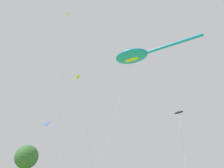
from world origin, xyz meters
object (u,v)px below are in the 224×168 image
object	(u,v)px
small_kite_tiny_distant	(80,88)
small_kite_bird_shape	(179,113)
small_kite_triangle_green	(47,126)
tree_oak_left	(27,157)
big_show_kite	(134,56)
small_kite_delta_white	(68,14)

from	to	relation	value
small_kite_tiny_distant	small_kite_bird_shape	distance (m)	15.01
small_kite_triangle_green	tree_oak_left	distance (m)	41.19
small_kite_bird_shape	small_kite_triangle_green	size ratio (longest dim) A/B	1.02
big_show_kite	small_kite_tiny_distant	xyz separation A→B (m)	(-0.00, 11.50, -0.35)
small_kite_tiny_distant	small_kite_delta_white	distance (m)	12.08
small_kite_bird_shape	small_kite_delta_white	distance (m)	22.57
small_kite_tiny_distant	small_kite_delta_white	bearing A→B (deg)	96.62
big_show_kite	small_kite_triangle_green	xyz separation A→B (m)	(-3.57, 13.55, -6.34)
small_kite_tiny_distant	small_kite_delta_white	xyz separation A→B (m)	(-4.02, -1.47, 11.29)
small_kite_bird_shape	small_kite_delta_white	xyz separation A→B (m)	(-10.62, 10.89, 16.68)
small_kite_delta_white	tree_oak_left	size ratio (longest dim) A/B	2.46
small_kite_tiny_distant	small_kite_bird_shape	bearing A→B (deg)	-165.40
big_show_kite	tree_oak_left	bearing A→B (deg)	-25.38
small_kite_tiny_distant	small_kite_triangle_green	distance (m)	7.26
small_kite_bird_shape	small_kite_triangle_green	distance (m)	17.64
big_show_kite	small_kite_tiny_distant	bearing A→B (deg)	-16.90
tree_oak_left	small_kite_bird_shape	bearing A→B (deg)	-91.39
small_kite_triangle_green	small_kite_delta_white	world-z (taller)	small_kite_delta_white
big_show_kite	small_kite_triangle_green	bearing A→B (deg)	-2.17
big_show_kite	tree_oak_left	size ratio (longest dim) A/B	1.40
small_kite_bird_shape	tree_oak_left	distance (m)	54.00
small_kite_delta_white	tree_oak_left	bearing A→B (deg)	-112.86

